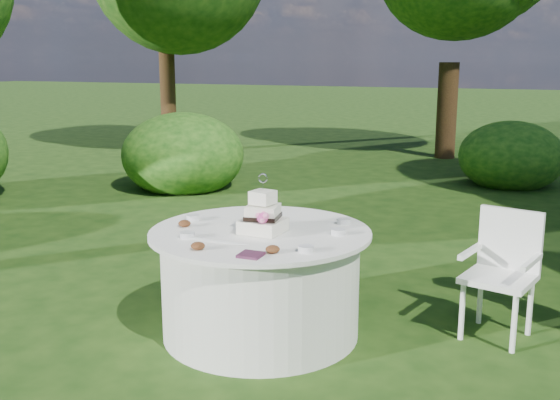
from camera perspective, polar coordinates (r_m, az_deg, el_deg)
The scene contains 8 objects.
ground at distance 4.85m, azimuth -1.68°, elevation -11.47°, with size 80.00×80.00×0.00m, color #16330E.
napkins at distance 4.01m, azimuth -2.55°, elevation -4.79°, with size 0.14×0.14×0.02m, color #451D35.
feather_plume at distance 4.32m, azimuth -5.50°, elevation -3.61°, with size 0.48×0.07×0.01m, color white.
table at distance 4.71m, azimuth -1.71°, elevation -7.14°, with size 1.56×1.56×0.77m.
cake at distance 4.50m, azimuth -1.50°, elevation -1.48°, with size 0.29×0.30×0.41m.
chair at distance 4.92m, azimuth 18.86°, elevation -5.34°, with size 0.55×0.55×0.90m.
votives at distance 4.52m, azimuth -0.63°, elevation -2.65°, with size 1.22×0.86×0.04m.
petal_cups at distance 4.31m, azimuth -5.54°, elevation -3.38°, with size 0.92×0.56×0.05m.
Camera 1 is at (1.78, -4.07, 1.96)m, focal length 42.00 mm.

